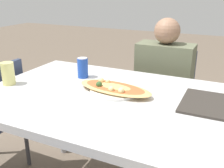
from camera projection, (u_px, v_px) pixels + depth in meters
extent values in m
cube|color=silver|center=(111.00, 100.00, 1.36)|extent=(1.38, 0.91, 0.04)
cylinder|color=#99999E|center=(61.00, 112.00, 2.09)|extent=(0.05, 0.05, 0.74)
cube|color=#2D3851|center=(163.00, 107.00, 2.04)|extent=(0.40, 0.40, 0.04)
cube|color=#2D3851|center=(170.00, 73.00, 2.12)|extent=(0.38, 0.03, 0.40)
cylinder|color=#38383D|center=(177.00, 148.00, 1.91)|extent=(0.03, 0.03, 0.41)
cylinder|color=#38383D|center=(134.00, 137.00, 2.04)|extent=(0.03, 0.03, 0.41)
cylinder|color=#38383D|center=(186.00, 127.00, 2.20)|extent=(0.03, 0.03, 0.41)
cylinder|color=#38383D|center=(147.00, 119.00, 2.33)|extent=(0.03, 0.03, 0.41)
cube|color=#2D3851|center=(2.00, 96.00, 1.68)|extent=(0.03, 0.38, 0.40)
cylinder|color=#38383D|center=(27.00, 142.00, 1.99)|extent=(0.03, 0.03, 0.41)
cylinder|color=#2D2D38|center=(169.00, 139.00, 1.98)|extent=(0.10, 0.10, 0.45)
cylinder|color=#2D2D38|center=(146.00, 134.00, 2.06)|extent=(0.10, 0.10, 0.45)
cube|color=#60664C|center=(164.00, 76.00, 1.93)|extent=(0.40, 0.20, 0.48)
sphere|color=#997056|center=(167.00, 31.00, 1.81)|extent=(0.18, 0.18, 0.18)
cylinder|color=white|center=(115.00, 91.00, 1.41)|extent=(0.26, 0.26, 0.01)
ellipsoid|color=#E0AD66|center=(115.00, 88.00, 1.40)|extent=(0.44, 0.23, 0.02)
ellipsoid|color=#D16033|center=(115.00, 87.00, 1.40)|extent=(0.36, 0.19, 0.01)
sphere|color=#335928|center=(99.00, 84.00, 1.40)|extent=(0.03, 0.03, 0.03)
sphere|color=beige|center=(101.00, 80.00, 1.46)|extent=(0.03, 0.03, 0.03)
sphere|color=beige|center=(112.00, 89.00, 1.34)|extent=(0.03, 0.03, 0.03)
sphere|color=beige|center=(108.00, 81.00, 1.46)|extent=(0.02, 0.02, 0.02)
sphere|color=beige|center=(122.00, 90.00, 1.32)|extent=(0.03, 0.03, 0.03)
cylinder|color=#1E47B2|center=(83.00, 68.00, 1.62)|extent=(0.07, 0.07, 0.12)
cylinder|color=silver|center=(82.00, 58.00, 1.60)|extent=(0.06, 0.06, 0.00)
cylinder|color=#E0DB7F|center=(8.00, 73.00, 1.50)|extent=(0.07, 0.07, 0.13)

